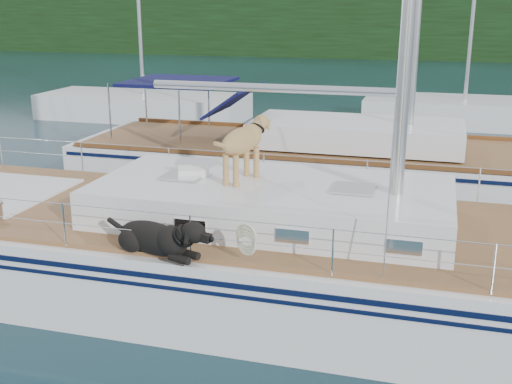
% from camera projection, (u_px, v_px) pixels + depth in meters
% --- Properties ---
extents(ground, '(120.00, 120.00, 0.00)m').
position_uv_depth(ground, '(222.00, 290.00, 10.15)').
color(ground, black).
rests_on(ground, ground).
extents(tree_line, '(90.00, 3.00, 6.00)m').
position_uv_depth(tree_line, '(405.00, 20.00, 50.79)').
color(tree_line, black).
rests_on(tree_line, ground).
extents(shore_bank, '(92.00, 1.00, 1.20)m').
position_uv_depth(shore_bank, '(404.00, 50.00, 52.58)').
color(shore_bank, '#595147').
rests_on(shore_bank, ground).
extents(main_sailboat, '(12.00, 4.02, 14.01)m').
position_uv_depth(main_sailboat, '(227.00, 251.00, 9.93)').
color(main_sailboat, white).
rests_on(main_sailboat, ground).
extents(neighbor_sailboat, '(11.00, 3.50, 13.30)m').
position_uv_depth(neighbor_sailboat, '(309.00, 164.00, 15.42)').
color(neighbor_sailboat, white).
rests_on(neighbor_sailboat, ground).
extents(bg_boat_west, '(8.00, 3.00, 11.65)m').
position_uv_depth(bg_boat_west, '(144.00, 107.00, 25.04)').
color(bg_boat_west, white).
rests_on(bg_boat_west, ground).
extents(bg_boat_center, '(7.20, 3.00, 11.65)m').
position_uv_depth(bg_boat_center, '(464.00, 113.00, 23.72)').
color(bg_boat_center, white).
rests_on(bg_boat_center, ground).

